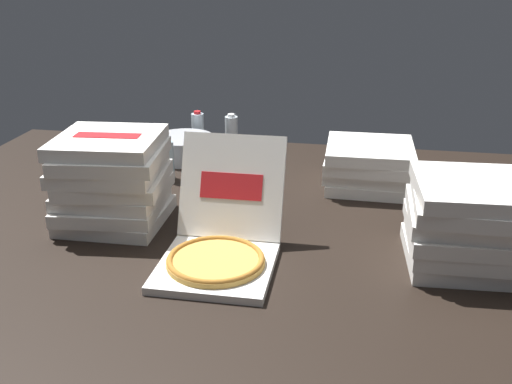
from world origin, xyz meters
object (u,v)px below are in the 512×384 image
at_px(open_pizza_box, 221,240).
at_px(water_bottle_4, 167,160).
at_px(pizza_stack_right_far, 468,223).
at_px(pizza_stack_left_mid, 113,180).
at_px(water_bottle_1, 231,133).
at_px(ice_bucket, 184,148).
at_px(water_bottle_2, 142,156).
at_px(pizza_stack_center_near, 369,165).
at_px(water_bottle_3, 133,147).
at_px(water_bottle_0, 198,130).

relative_size(open_pizza_box, water_bottle_4, 2.74).
distance_m(open_pizza_box, pizza_stack_right_far, 0.83).
distance_m(pizza_stack_left_mid, water_bottle_4, 0.50).
xyz_separation_m(open_pizza_box, water_bottle_4, (-0.43, 0.73, 0.02)).
distance_m(open_pizza_box, water_bottle_1, 1.24).
bearing_deg(ice_bucket, water_bottle_2, -117.42).
distance_m(pizza_stack_center_near, pizza_stack_left_mid, 1.13).
relative_size(ice_bucket, water_bottle_1, 1.57).
bearing_deg(water_bottle_4, water_bottle_3, 144.58).
height_order(pizza_stack_left_mid, ice_bucket, pizza_stack_left_mid).
xyz_separation_m(water_bottle_0, water_bottle_1, (0.19, -0.03, 0.00)).
xyz_separation_m(pizza_stack_center_near, water_bottle_0, (-0.92, 0.45, -0.01)).
bearing_deg(pizza_stack_center_near, water_bottle_3, 175.52).
bearing_deg(pizza_stack_center_near, ice_bucket, 166.67).
height_order(water_bottle_3, water_bottle_4, same).
distance_m(pizza_stack_left_mid, ice_bucket, 0.79).
bearing_deg(water_bottle_3, ice_bucket, 30.29).
xyz_separation_m(ice_bucket, water_bottle_0, (0.01, 0.23, 0.03)).
bearing_deg(pizza_stack_center_near, open_pizza_box, -121.96).
bearing_deg(pizza_stack_left_mid, water_bottle_0, 86.59).
xyz_separation_m(pizza_stack_right_far, water_bottle_4, (-1.25, 0.60, -0.06)).
height_order(open_pizza_box, pizza_stack_left_mid, open_pizza_box).
height_order(open_pizza_box, pizza_stack_center_near, open_pizza_box).
height_order(water_bottle_2, water_bottle_4, same).
bearing_deg(water_bottle_1, pizza_stack_center_near, -30.00).
relative_size(pizza_stack_center_near, water_bottle_3, 2.09).
bearing_deg(open_pizza_box, water_bottle_2, 126.41).
bearing_deg(ice_bucket, open_pizza_box, -66.97).
height_order(pizza_stack_right_far, pizza_stack_center_near, pizza_stack_right_far).
bearing_deg(water_bottle_3, pizza_stack_right_far, -27.32).
bearing_deg(water_bottle_1, water_bottle_2, -126.80).
distance_m(open_pizza_box, pizza_stack_center_near, 0.94).
relative_size(ice_bucket, water_bottle_4, 1.57).
height_order(pizza_stack_right_far, ice_bucket, pizza_stack_right_far).
bearing_deg(water_bottle_4, ice_bucket, 91.19).
height_order(ice_bucket, water_bottle_2, water_bottle_2).
relative_size(open_pizza_box, water_bottle_1, 2.74).
xyz_separation_m(pizza_stack_center_near, ice_bucket, (-0.93, 0.22, -0.04)).
height_order(pizza_stack_center_near, water_bottle_0, pizza_stack_center_near).
bearing_deg(pizza_stack_right_far, water_bottle_4, 154.33).
bearing_deg(pizza_stack_center_near, water_bottle_2, -178.24).
relative_size(pizza_stack_right_far, water_bottle_1, 2.07).
bearing_deg(water_bottle_2, ice_bucket, 62.58).
height_order(water_bottle_1, water_bottle_2, same).
distance_m(pizza_stack_center_near, ice_bucket, 0.96).
bearing_deg(water_bottle_1, pizza_stack_right_far, -46.22).
distance_m(open_pizza_box, ice_bucket, 1.11).
xyz_separation_m(water_bottle_0, water_bottle_2, (-0.14, -0.48, 0.00)).
bearing_deg(water_bottle_3, open_pizza_box, -53.57).
bearing_deg(pizza_stack_right_far, pizza_stack_center_near, 115.41).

